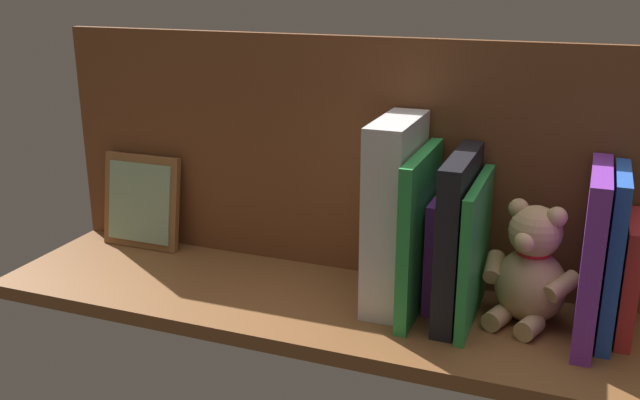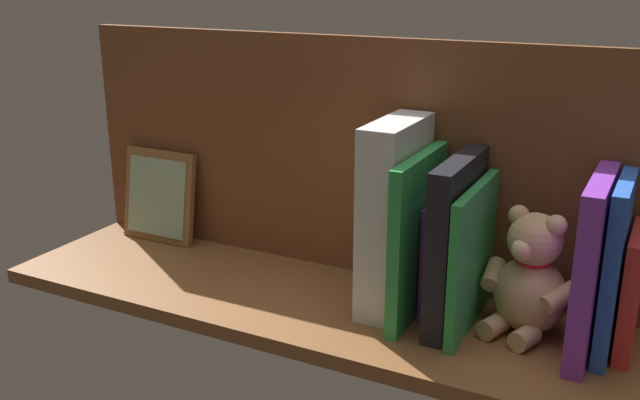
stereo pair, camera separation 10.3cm
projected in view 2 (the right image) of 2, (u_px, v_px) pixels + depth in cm
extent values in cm
cube|color=brown|center=(320.00, 304.00, 108.20)|extent=(101.11, 28.91, 2.20)
cube|color=brown|center=(355.00, 158.00, 112.38)|extent=(101.11, 1.50, 37.67)
cube|color=red|center=(632.00, 291.00, 91.01)|extent=(2.02, 12.62, 16.20)
cube|color=blue|center=(615.00, 267.00, 90.09)|extent=(1.85, 14.80, 22.72)
cube|color=purple|center=(592.00, 266.00, 89.89)|extent=(2.55, 17.79, 23.17)
ellipsoid|color=tan|center=(530.00, 295.00, 96.49)|extent=(12.44, 11.80, 10.53)
sphere|color=tan|center=(535.00, 240.00, 94.02)|extent=(7.24, 7.24, 7.24)
sphere|color=tan|center=(556.00, 225.00, 91.30)|extent=(2.80, 2.80, 2.80)
sphere|color=tan|center=(519.00, 215.00, 95.07)|extent=(2.80, 2.80, 2.80)
sphere|color=#DBB77F|center=(522.00, 250.00, 92.19)|extent=(2.80, 2.80, 2.80)
cylinder|color=tan|center=(560.00, 297.00, 91.59)|extent=(5.20, 5.56, 3.90)
cylinder|color=tan|center=(494.00, 274.00, 98.53)|extent=(2.50, 5.19, 3.90)
cylinder|color=tan|center=(525.00, 338.00, 93.12)|extent=(3.96, 4.66, 2.80)
cylinder|color=tan|center=(494.00, 325.00, 96.41)|extent=(3.96, 4.66, 2.80)
torus|color=red|center=(533.00, 260.00, 94.91)|extent=(6.14, 6.14, 0.82)
cube|color=green|center=(473.00, 257.00, 96.47)|extent=(1.35, 18.75, 20.16)
cube|color=black|center=(456.00, 242.00, 97.43)|extent=(3.04, 17.95, 23.47)
cube|color=purple|center=(440.00, 255.00, 102.44)|extent=(2.15, 11.76, 16.36)
cube|color=green|center=(417.00, 237.00, 99.44)|extent=(1.77, 18.70, 23.41)
cube|color=silver|center=(394.00, 216.00, 101.63)|extent=(5.46, 15.95, 27.54)
cube|color=brown|center=(159.00, 196.00, 128.98)|extent=(14.77, 4.03, 16.48)
cube|color=#8CAD8C|center=(157.00, 197.00, 128.37)|extent=(12.41, 2.75, 13.73)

